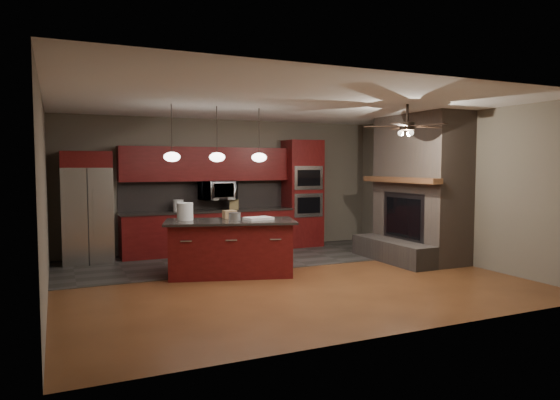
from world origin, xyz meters
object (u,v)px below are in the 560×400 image
microwave (217,190)px  paint_can (235,216)px  refrigerator (87,208)px  white_bucket (185,211)px  counter_bucket (178,205)px  counter_box (234,204)px  kitchen_island (230,248)px  oven_tower (302,194)px  cardboard_box (230,214)px  paint_tray (259,218)px

microwave → paint_can: (-0.41, -2.30, -0.31)m
refrigerator → white_bucket: 2.28m
counter_bucket → paint_can: bearing=-79.4°
microwave → refrigerator: refrigerator is taller
microwave → counter_box: size_ratio=3.58×
kitchen_island → refrigerator: bearing=151.1°
refrigerator → white_bucket: bearing=-51.5°
counter_box → microwave: bearing=179.7°
microwave → kitchen_island: 2.44m
counter_box → oven_tower: bearing=17.8°
microwave → paint_can: 2.35m
kitchen_island → counter_box: (0.80, 2.14, 0.54)m
oven_tower → paint_can: oven_tower is taller
refrigerator → kitchen_island: 3.03m
kitchen_island → white_bucket: (-0.67, 0.32, 0.60)m
kitchen_island → cardboard_box: (0.09, 0.31, 0.52)m
refrigerator → paint_tray: refrigerator is taller
kitchen_island → cardboard_box: cardboard_box is taller
paint_can → white_bucket: bearing=152.5°
kitchen_island → paint_can: size_ratio=11.76×
oven_tower → paint_can: 3.28m
refrigerator → cardboard_box: 2.83m
microwave → paint_tray: bearing=-90.3°
paint_can → counter_box: counter_box is taller
refrigerator → counter_bucket: (1.73, 0.08, -0.02)m
refrigerator → cardboard_box: bearing=-39.5°
oven_tower → kitchen_island: (-2.44, -2.18, -0.73)m
refrigerator → paint_can: refrigerator is taller
counter_bucket → kitchen_island: bearing=-80.6°
refrigerator → counter_box: refrigerator is taller
oven_tower → white_bucket: 3.63m
oven_tower → cardboard_box: (-2.35, -1.88, -0.20)m
microwave → refrigerator: bearing=-177.1°
white_bucket → counter_box: (1.48, 1.82, -0.06)m
refrigerator → counter_bucket: bearing=2.7°
oven_tower → microwave: oven_tower is taller
oven_tower → paint_can: size_ratio=12.14×
refrigerator → kitchen_island: bearing=-45.2°
cardboard_box → counter_bucket: (-0.45, 1.88, 0.03)m
white_bucket → cardboard_box: 0.77m
cardboard_box → microwave: bearing=76.7°
oven_tower → paint_tray: size_ratio=5.44×
cardboard_box → counter_bucket: 1.94m
refrigerator → counter_box: (2.90, 0.03, -0.04)m
white_bucket → cardboard_box: white_bucket is taller
microwave → counter_box: bearing=-16.6°
white_bucket → counter_bucket: white_bucket is taller
paint_tray → refrigerator: bearing=130.5°
refrigerator → counter_box: bearing=0.6°
refrigerator → paint_tray: bearing=-41.1°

